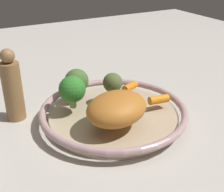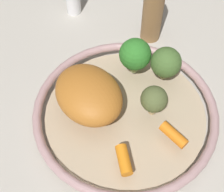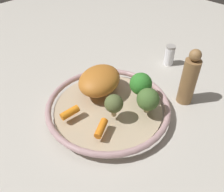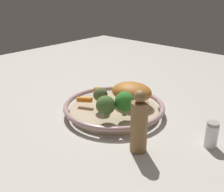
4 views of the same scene
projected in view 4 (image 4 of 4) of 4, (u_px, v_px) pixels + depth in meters
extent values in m
plane|color=#B7B2A8|center=(114.00, 113.00, 0.92)|extent=(2.06, 2.06, 0.00)
cylinder|color=tan|center=(114.00, 111.00, 0.92)|extent=(0.29, 0.29, 0.02)
torus|color=#B28B8D|center=(114.00, 106.00, 0.91)|extent=(0.33, 0.33, 0.02)
ellipsoid|color=#B46A26|center=(132.00, 92.00, 0.92)|extent=(0.16, 0.14, 0.06)
cylinder|color=orange|center=(85.00, 100.00, 0.92)|extent=(0.05, 0.04, 0.02)
cylinder|color=orange|center=(100.00, 91.00, 0.99)|extent=(0.05, 0.02, 0.02)
cylinder|color=tan|center=(106.00, 115.00, 0.81)|extent=(0.02, 0.02, 0.02)
sphere|color=#44662F|center=(106.00, 105.00, 0.80)|extent=(0.06, 0.06, 0.06)
cylinder|color=#94AC66|center=(124.00, 112.00, 0.83)|extent=(0.02, 0.02, 0.02)
sphere|color=#2F7929|center=(125.00, 102.00, 0.81)|extent=(0.06, 0.06, 0.06)
cylinder|color=tan|center=(100.00, 103.00, 0.89)|extent=(0.01, 0.01, 0.02)
sphere|color=#505C32|center=(100.00, 95.00, 0.88)|extent=(0.05, 0.05, 0.05)
cylinder|color=white|center=(211.00, 136.00, 0.73)|extent=(0.03, 0.03, 0.06)
cylinder|color=#9E9993|center=(213.00, 124.00, 0.71)|extent=(0.03, 0.03, 0.01)
cylinder|color=olive|center=(139.00, 127.00, 0.70)|extent=(0.04, 0.04, 0.14)
sphere|color=olive|center=(140.00, 96.00, 0.66)|extent=(0.03, 0.03, 0.03)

